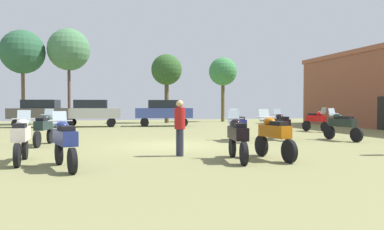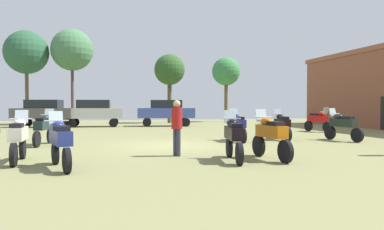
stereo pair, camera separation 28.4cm
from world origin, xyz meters
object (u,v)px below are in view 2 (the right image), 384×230
object	(u,v)px
motorcycle_1	(18,137)
motorcycle_10	(282,125)
car_2	(44,111)
tree_1	(26,53)
motorcycle_11	(318,120)
motorcycle_5	(343,125)
tree_3	(72,50)
motorcycle_4	(234,136)
tree_5	(226,72)
car_3	(166,111)
motorcycle_2	(238,125)
motorcycle_12	(271,135)
car_1	(94,111)
tree_2	(170,70)
person_1	(177,123)
motorcycle_3	(60,140)
motorcycle_7	(44,127)

from	to	relation	value
motorcycle_1	motorcycle_10	world-z (taller)	motorcycle_1
motorcycle_1	car_2	size ratio (longest dim) A/B	0.48
tree_1	motorcycle_11	bearing A→B (deg)	-34.05
motorcycle_5	tree_3	bearing A→B (deg)	115.33
motorcycle_1	motorcycle_4	bearing A→B (deg)	-13.47
tree_1	tree_5	distance (m)	17.92
car_3	motorcycle_2	bearing A→B (deg)	-167.86
motorcycle_4	motorcycle_11	world-z (taller)	motorcycle_11
motorcycle_2	motorcycle_10	world-z (taller)	motorcycle_2
motorcycle_10	motorcycle_12	bearing A→B (deg)	-113.76
motorcycle_5	car_1	bearing A→B (deg)	118.53
motorcycle_4	tree_2	bearing A→B (deg)	93.80
motorcycle_1	car_1	world-z (taller)	car_1
car_1	tree_3	size ratio (longest dim) A/B	0.55
motorcycle_1	tree_1	bearing A→B (deg)	97.06
motorcycle_1	motorcycle_4	size ratio (longest dim) A/B	0.99
motorcycle_4	motorcycle_10	world-z (taller)	motorcycle_4
motorcycle_4	car_1	xyz separation A→B (m)	(-4.58, 18.48, 0.45)
motorcycle_4	car_1	bearing A→B (deg)	112.44
motorcycle_2	motorcycle_12	size ratio (longest dim) A/B	1.04
motorcycle_11	motorcycle_12	size ratio (longest dim) A/B	0.96
car_1	tree_5	distance (m)	14.20
motorcycle_10	person_1	bearing A→B (deg)	-137.23
motorcycle_4	tree_5	bearing A→B (deg)	81.06
motorcycle_12	motorcycle_2	bearing A→B (deg)	74.57
motorcycle_12	motorcycle_11	bearing A→B (deg)	46.64
motorcycle_3	tree_3	size ratio (longest dim) A/B	0.27
motorcycle_11	car_3	world-z (taller)	car_3
motorcycle_7	tree_1	xyz separation A→B (m)	(-4.02, 17.09, 5.22)
motorcycle_7	tree_3	world-z (taller)	tree_3
motorcycle_5	tree_3	size ratio (longest dim) A/B	0.27
motorcycle_1	tree_2	size ratio (longest dim) A/B	0.35
car_1	tree_2	bearing A→B (deg)	-50.86
motorcycle_3	car_1	size ratio (longest dim) A/B	0.49
car_2	motorcycle_10	bearing A→B (deg)	-126.03
tree_3	motorcycle_7	bearing A→B (deg)	-88.61
motorcycle_12	tree_3	world-z (taller)	tree_3
motorcycle_11	car_3	distance (m)	11.40
motorcycle_5	motorcycle_7	size ratio (longest dim) A/B	1.00
motorcycle_3	car_1	bearing A→B (deg)	72.88
motorcycle_11	motorcycle_1	bearing A→B (deg)	16.25
motorcycle_2	car_3	distance (m)	12.63
tree_5	motorcycle_11	bearing A→B (deg)	-85.62
motorcycle_3	motorcycle_1	bearing A→B (deg)	117.91
motorcycle_12	tree_1	xyz separation A→B (m)	(-11.25, 22.75, 5.21)
motorcycle_4	motorcycle_7	xyz separation A→B (m)	(-6.06, 5.71, 0.00)
motorcycle_5	tree_1	distance (m)	25.31
motorcycle_7	motorcycle_11	xyz separation A→B (m)	(14.89, 4.31, -0.00)
person_1	tree_3	bearing A→B (deg)	169.13
motorcycle_10	tree_1	xyz separation A→B (m)	(-14.46, 16.98, 5.23)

